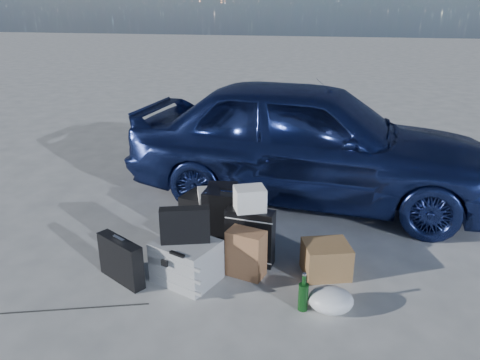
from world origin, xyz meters
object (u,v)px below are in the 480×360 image
pelican_case (186,261)px  green_bottle (303,292)px  suitcase_left (228,222)px  duffel_bag (219,216)px  car (308,140)px  suitcase_right (250,237)px  briefcase (121,260)px  cardboard_box (326,259)px

pelican_case → green_bottle: 1.02m
suitcase_left → green_bottle: suitcase_left is taller
duffel_bag → green_bottle: duffel_bag is taller
car → duffel_bag: (-0.80, -1.15, -0.52)m
suitcase_right → duffel_bag: suitcase_right is taller
briefcase → duffel_bag: briefcase is taller
suitcase_right → cardboard_box: size_ratio=1.36×
car → green_bottle: bearing=-170.4°
briefcase → suitcase_left: suitcase_left is taller
suitcase_left → pelican_case: bearing=-110.0°
suitcase_right → duffel_bag: 0.65m
suitcase_left → suitcase_right: size_ratio=1.14×
pelican_case → cardboard_box: bearing=37.7°
car → pelican_case: 2.27m
car → green_bottle: (0.14, -2.26, -0.56)m
duffel_bag → cardboard_box: (1.09, -0.56, -0.05)m
pelican_case → suitcase_left: bearing=89.7°
pelican_case → duffel_bag: size_ratio=0.65×
suitcase_right → duffel_bag: size_ratio=0.68×
car → duffel_bag: size_ratio=5.50×
suitcase_left → green_bottle: bearing=-43.4°
pelican_case → suitcase_right: size_ratio=0.96×
pelican_case → green_bottle: size_ratio=1.62×
car → briefcase: car is taller
suitcase_right → cardboard_box: bearing=1.4°
car → green_bottle: car is taller
suitcase_right → green_bottle: 0.81m
pelican_case → cardboard_box: size_ratio=1.30×
pelican_case → duffel_bag: bearing=107.9°
green_bottle → duffel_bag: bearing=130.2°
suitcase_left → duffel_bag: size_ratio=0.78×
briefcase → cardboard_box: size_ratio=1.30×
duffel_bag → suitcase_left: bearing=-47.1°
duffel_bag → cardboard_box: 1.23m
suitcase_left → cardboard_box: 0.96m
suitcase_left → duffel_bag: bearing=118.9°
suitcase_left → cardboard_box: (0.92, -0.23, -0.15)m
green_bottle → cardboard_box: bearing=74.5°
car → pelican_case: size_ratio=8.43×
green_bottle → pelican_case: bearing=167.6°
duffel_bag → pelican_case: bearing=-77.8°
pelican_case → green_bottle: bearing=9.3°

